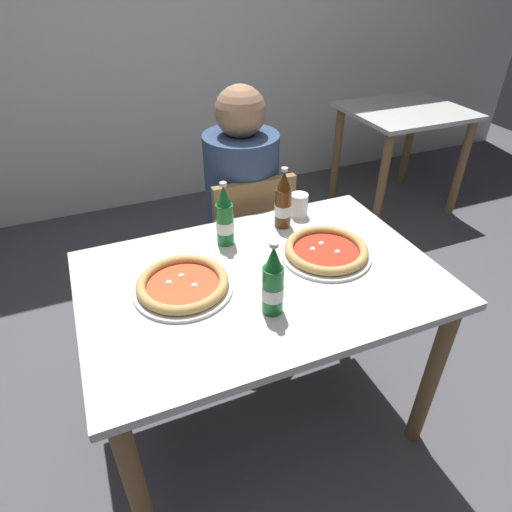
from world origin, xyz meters
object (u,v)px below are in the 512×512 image
chair_behind_table (246,241)px  beer_bottle_center (225,218)px  dining_table_main (261,302)px  paper_cup (299,205)px  diner_seated (242,218)px  pizza_margherita_near (326,251)px  beer_bottle_left (283,202)px  dining_table_background (402,131)px  pizza_marinara_far (183,285)px  beer_bottle_right (273,284)px

chair_behind_table → beer_bottle_center: 0.57m
dining_table_main → paper_cup: 0.47m
diner_seated → paper_cup: bearing=-69.9°
pizza_margherita_near → beer_bottle_left: bearing=102.0°
chair_behind_table → beer_bottle_center: beer_bottle_center is taller
dining_table_main → pizza_margherita_near: pizza_margherita_near is taller
chair_behind_table → beer_bottle_left: beer_bottle_left is taller
paper_cup → dining_table_background: bearing=37.2°
dining_table_background → beer_bottle_center: 2.08m
pizza_marinara_far → beer_bottle_center: beer_bottle_center is taller
pizza_marinara_far → paper_cup: bearing=27.3°
pizza_marinara_far → chair_behind_table: bearing=52.4°
dining_table_background → paper_cup: size_ratio=8.42×
chair_behind_table → pizza_margherita_near: bearing=98.1°
diner_seated → beer_bottle_right: bearing=-104.9°
pizza_marinara_far → beer_bottle_right: bearing=-41.8°
beer_bottle_left → pizza_margherita_near: bearing=-78.0°
diner_seated → beer_bottle_center: (-0.23, -0.42, 0.27)m
beer_bottle_left → paper_cup: beer_bottle_left is taller
dining_table_background → pizza_margherita_near: (-1.42, -1.35, 0.18)m
beer_bottle_right → dining_table_main: bearing=77.4°
chair_behind_table → paper_cup: (0.12, -0.29, 0.32)m
diner_seated → dining_table_background: diner_seated is taller
pizza_margherita_near → beer_bottle_right: 0.37m
beer_bottle_center → beer_bottle_right: bearing=-89.3°
chair_behind_table → diner_seated: bearing=-90.2°
beer_bottle_center → beer_bottle_left: bearing=6.8°
dining_table_background → beer_bottle_right: 2.33m
pizza_marinara_far → paper_cup: (0.57, 0.29, 0.03)m
beer_bottle_right → paper_cup: beer_bottle_right is taller
pizza_margherita_near → beer_bottle_right: (-0.30, -0.19, 0.08)m
pizza_margherita_near → diner_seated: bearing=97.0°
dining_table_background → beer_bottle_right: size_ratio=3.24×
chair_behind_table → beer_bottle_right: 0.89m
chair_behind_table → dining_table_background: bearing=-152.7°
beer_bottle_left → paper_cup: size_ratio=2.60×
diner_seated → beer_bottle_left: diner_seated is taller
beer_bottle_center → paper_cup: beer_bottle_center is taller
diner_seated → beer_bottle_right: diner_seated is taller
chair_behind_table → pizza_marinara_far: (-0.45, -0.58, 0.29)m
beer_bottle_center → dining_table_main: bearing=-79.9°
diner_seated → pizza_margherita_near: diner_seated is taller
pizza_margherita_near → pizza_marinara_far: bearing=179.1°
chair_behind_table → beer_bottle_right: beer_bottle_right is taller
chair_behind_table → paper_cup: size_ratio=8.95×
chair_behind_table → beer_bottle_left: (0.03, -0.34, 0.37)m
dining_table_main → pizza_margherita_near: (0.26, 0.02, 0.13)m
beer_bottle_left → beer_bottle_right: bearing=-118.9°
beer_bottle_center → beer_bottle_right: same height
dining_table_main → chair_behind_table: 0.65m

